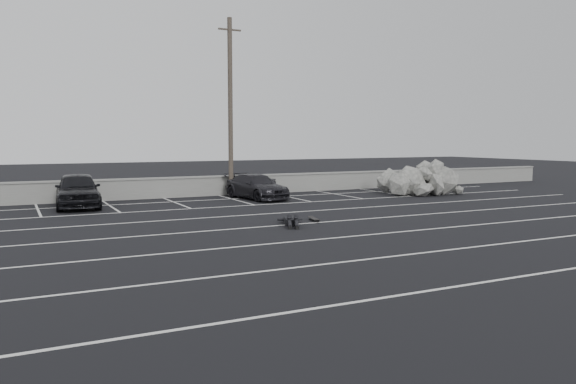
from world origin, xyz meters
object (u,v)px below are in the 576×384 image
utility_pole (230,107)px  riprap_pile (418,184)px  car_right (257,187)px  skateboard (314,219)px  trash_bin (271,186)px  person (291,217)px  car_left (78,190)px

utility_pole → riprap_pile: utility_pole is taller
car_right → skateboard: (-1.19, -8.08, -0.55)m
trash_bin → riprap_pile: bearing=-27.9°
person → skateboard: size_ratio=3.15×
car_right → trash_bin: 2.70m
car_left → person: size_ratio=1.76×
trash_bin → utility_pole: bearing=-172.4°
trash_bin → skateboard: bearing=-106.1°
car_right → trash_bin: car_right is taller
utility_pole → person: (-1.57, -10.07, -4.44)m
car_right → utility_pole: size_ratio=0.46×
riprap_pile → skateboard: (-10.12, -6.33, -0.47)m
car_left → trash_bin: car_left is taller
car_left → skateboard: bearing=-44.1°
car_right → riprap_pile: riprap_pile is taller
car_right → riprap_pile: size_ratio=0.79×
car_right → skateboard: 8.18m
person → utility_pole: bearing=103.3°
car_right → utility_pole: 4.47m
riprap_pile → trash_bin: bearing=152.1°
car_right → person: 8.66m
person → car_right: bearing=96.8°
car_right → car_left: bearing=169.7°
utility_pole → skateboard: size_ratio=11.22×
car_right → utility_pole: bearing=104.5°
riprap_pile → person: bearing=-149.6°
riprap_pile → utility_pole: bearing=160.2°
trash_bin → riprap_pile: (7.19, -3.80, 0.12)m
skateboard → person: bearing=-154.2°
car_right → utility_pole: utility_pole is taller
skateboard → utility_pole: bearing=99.5°
utility_pole → person: size_ratio=3.56×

